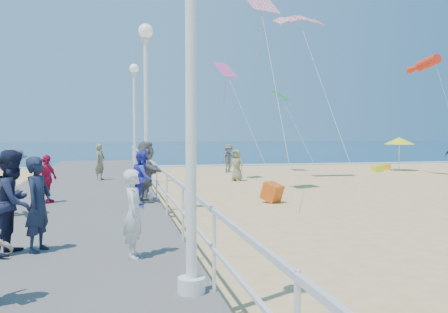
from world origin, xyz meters
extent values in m
plane|color=#E6C078|center=(0.00, 0.00, 0.00)|extent=(160.00, 160.00, 0.00)
cube|color=navy|center=(0.00, 65.00, 0.01)|extent=(160.00, 90.00, 0.05)
cube|color=white|center=(0.00, 20.50, 0.03)|extent=(160.00, 1.20, 0.04)
cube|color=slate|center=(-7.50, 0.00, 0.20)|extent=(5.00, 44.00, 0.40)
cube|color=white|center=(-5.05, 0.00, 1.45)|extent=(0.05, 42.00, 0.06)
cube|color=white|center=(-5.05, 0.00, 0.95)|extent=(0.05, 42.00, 0.04)
cylinder|color=white|center=(-5.35, -9.00, 0.50)|extent=(0.36, 0.36, 0.20)
cylinder|color=white|center=(-5.35, -9.00, 2.85)|extent=(0.14, 0.14, 4.70)
cylinder|color=white|center=(-5.35, 0.00, 0.50)|extent=(0.36, 0.36, 0.20)
cylinder|color=white|center=(-5.35, 0.00, 2.85)|extent=(0.14, 0.14, 4.70)
sphere|color=white|center=(-5.35, 0.00, 5.50)|extent=(0.44, 0.44, 0.44)
cylinder|color=white|center=(-5.35, 9.00, 0.50)|extent=(0.36, 0.36, 0.20)
cylinder|color=white|center=(-5.35, 9.00, 2.85)|extent=(0.14, 0.14, 4.70)
sphere|color=white|center=(-5.35, 9.00, 5.50)|extent=(0.44, 0.44, 0.44)
imported|color=silver|center=(-5.99, -6.99, 1.13)|extent=(0.43, 0.58, 1.46)
imported|color=#363BCD|center=(-5.84, -6.84, 1.70)|extent=(0.41, 0.49, 0.91)
imported|color=#192137|center=(-7.60, -6.21, 1.22)|extent=(0.58, 0.70, 1.65)
imported|color=#4F4F53|center=(-8.73, -2.14, 1.24)|extent=(0.87, 1.20, 1.68)
imported|color=#CF1945|center=(-8.26, -0.02, 1.11)|extent=(0.75, 0.88, 1.41)
imported|color=#5C5A5F|center=(-5.40, -0.43, 1.30)|extent=(0.86, 1.74, 1.80)
imported|color=#7C7856|center=(-6.91, 6.81, 1.18)|extent=(0.61, 0.68, 1.56)
imported|color=#1A1E39|center=(-7.99, -6.30, 1.29)|extent=(0.86, 1.00, 1.77)
imported|color=#58595D|center=(0.51, 14.34, 0.86)|extent=(1.28, 1.01, 1.73)
imported|color=#83815B|center=(-0.26, 9.17, 0.79)|extent=(0.91, 0.90, 1.58)
cube|color=red|center=(-0.93, 1.29, 0.30)|extent=(0.87, 0.90, 0.74)
cylinder|color=white|center=(11.46, 13.38, 0.90)|extent=(0.05, 0.05, 1.80)
cone|color=yellow|center=(11.46, 13.38, 1.91)|extent=(1.90, 1.90, 0.45)
cube|color=#D9E918|center=(9.66, 12.82, 0.20)|extent=(0.55, 0.55, 0.40)
cube|color=yellow|center=(10.82, 13.99, 0.20)|extent=(0.55, 0.55, 0.40)
cylinder|color=red|center=(10.66, 9.37, 6.30)|extent=(0.97, 2.45, 1.03)
cube|color=#DD519D|center=(-0.71, 9.86, 5.67)|extent=(1.38, 1.32, 0.80)
cube|color=#27B97F|center=(3.83, 14.40, 4.75)|extent=(1.21, 1.36, 0.68)
cube|color=#DB1950|center=(-0.48, 4.43, 7.76)|extent=(1.67, 1.46, 1.00)
camera|label=1|loc=(-6.30, -15.27, 2.47)|focal=40.00mm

